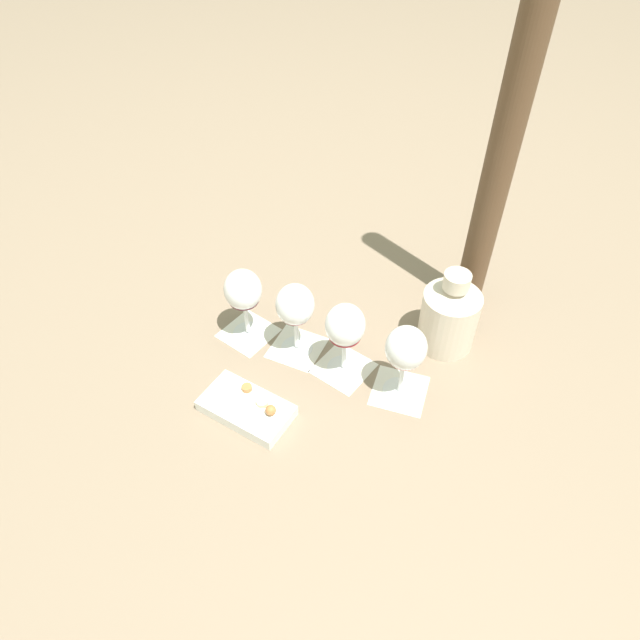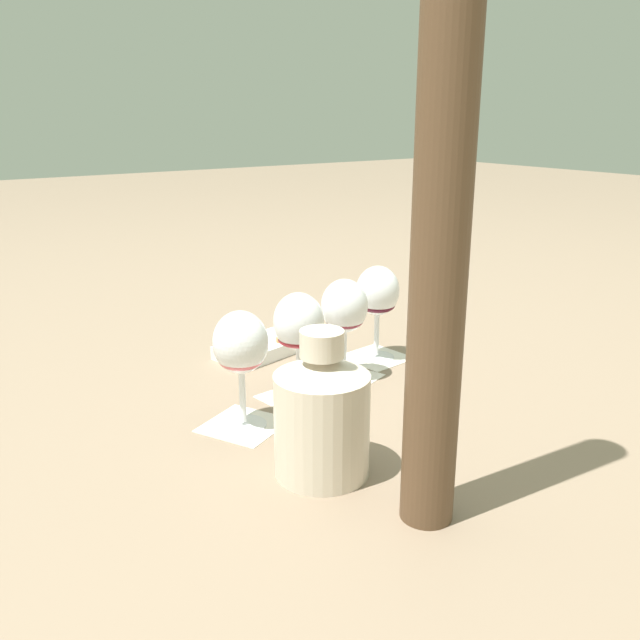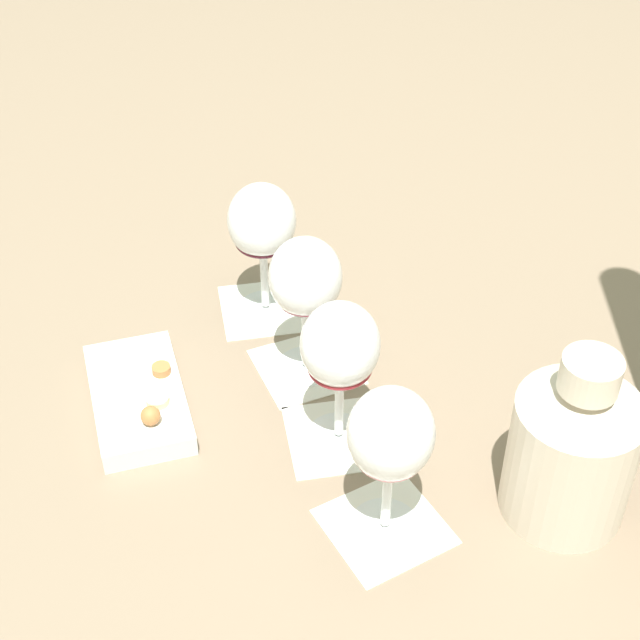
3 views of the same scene
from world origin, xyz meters
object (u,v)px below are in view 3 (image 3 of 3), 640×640
at_px(wine_glass_0, 390,441).
at_px(wine_glass_2, 305,284).
at_px(ceramic_vase, 573,447).
at_px(wine_glass_3, 262,227).
at_px(snack_dish, 139,398).
at_px(wine_glass_1, 340,351).

xyz_separation_m(wine_glass_0, wine_glass_2, (0.23, 0.06, 0.00)).
bearing_deg(wine_glass_2, ceramic_vase, -131.75).
bearing_deg(wine_glass_2, wine_glass_3, 22.35).
distance_m(wine_glass_0, snack_dish, 0.32).
bearing_deg(ceramic_vase, wine_glass_0, 95.84).
bearing_deg(snack_dish, wine_glass_3, -40.65).
height_order(wine_glass_1, wine_glass_3, same).
xyz_separation_m(ceramic_vase, snack_dish, (0.16, 0.42, -0.07)).
height_order(wine_glass_1, snack_dish, wine_glass_1).
height_order(wine_glass_0, snack_dish, wine_glass_0).
relative_size(wine_glass_1, wine_glass_2, 1.00).
height_order(wine_glass_2, snack_dish, wine_glass_2).
distance_m(wine_glass_0, wine_glass_1, 0.13).
height_order(ceramic_vase, snack_dish, ceramic_vase).
bearing_deg(wine_glass_2, wine_glass_0, -164.44).
distance_m(wine_glass_2, ceramic_vase, 0.32).
relative_size(wine_glass_3, ceramic_vase, 0.91).
bearing_deg(wine_glass_3, ceramic_vase, -138.61).
xyz_separation_m(wine_glass_0, wine_glass_1, (0.12, 0.04, 0.00)).
xyz_separation_m(wine_glass_2, ceramic_vase, (-0.21, -0.24, -0.04)).
bearing_deg(wine_glass_0, wine_glass_3, 17.79).
bearing_deg(wine_glass_1, wine_glass_0, -163.61).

